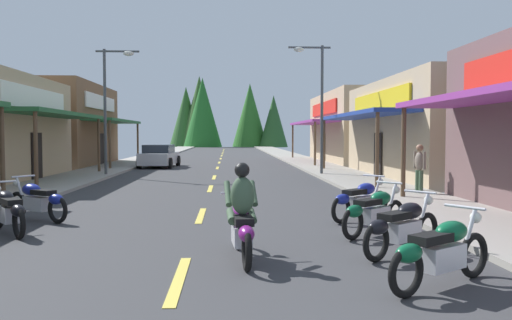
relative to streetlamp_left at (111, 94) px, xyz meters
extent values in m
cube|color=#38383A|center=(4.91, 9.09, -4.02)|extent=(9.64, 99.86, 0.10)
cube|color=#9E9991|center=(-1.31, 9.09, -3.91)|extent=(2.80, 99.86, 0.12)
cube|color=gray|center=(11.13, 9.09, -3.91)|extent=(2.80, 99.86, 0.12)
cube|color=#E0C64C|center=(4.91, -17.84, -3.96)|extent=(0.16, 2.40, 0.01)
cube|color=#E0C64C|center=(4.91, -12.23, -3.96)|extent=(0.16, 2.40, 0.01)
cube|color=#E0C64C|center=(4.91, -5.87, -3.96)|extent=(0.16, 2.40, 0.01)
cube|color=#E0C64C|center=(4.91, -0.80, -3.96)|extent=(0.16, 2.40, 0.01)
cube|color=#E0C64C|center=(4.91, 6.09, -3.96)|extent=(0.16, 2.40, 0.01)
cube|color=#E0C64C|center=(4.91, 12.07, -3.96)|extent=(0.16, 2.40, 0.01)
cube|color=#E0C64C|center=(4.91, 18.11, -3.96)|extent=(0.16, 2.40, 0.01)
cube|color=#E0C64C|center=(4.91, 23.85, -3.96)|extent=(0.16, 2.40, 0.01)
cube|color=#E0C64C|center=(4.91, 28.99, -3.96)|extent=(0.16, 2.40, 0.01)
cube|color=#E0C64C|center=(4.91, 34.15, -3.96)|extent=(0.16, 2.40, 0.01)
cube|color=#E0C64C|center=(4.91, 39.29, -3.96)|extent=(0.16, 2.40, 0.01)
cube|color=#E0C64C|center=(4.91, 45.81, -3.96)|extent=(0.16, 2.40, 0.01)
cylinder|color=brown|center=(-1.11, -9.36, -2.56)|extent=(0.14, 0.14, 2.82)
cube|color=#236033|center=(-1.81, -2.40, -1.07)|extent=(1.80, 9.02, 0.16)
cylinder|color=brown|center=(-1.11, -6.71, -2.56)|extent=(0.14, 0.14, 2.82)
cylinder|color=brown|center=(-1.11, 1.91, -2.56)|extent=(0.14, 0.14, 2.82)
cube|color=white|center=(-2.65, -2.40, -0.40)|extent=(0.10, 7.02, 0.90)
cube|color=black|center=(-2.67, -2.40, -2.92)|extent=(0.08, 1.10, 2.10)
cube|color=brown|center=(-6.53, 8.80, -1.34)|extent=(7.66, 10.30, 5.24)
cube|color=#236033|center=(-1.81, 8.80, -1.07)|extent=(1.80, 9.27, 0.16)
cylinder|color=brown|center=(-1.11, 4.37, -2.56)|extent=(0.14, 0.14, 2.82)
cylinder|color=brown|center=(-1.11, 13.24, -2.56)|extent=(0.14, 0.14, 2.82)
cube|color=white|center=(-2.65, 8.80, 0.12)|extent=(0.10, 7.21, 0.90)
cube|color=black|center=(-2.67, 8.80, -2.92)|extent=(0.08, 1.10, 2.10)
cube|color=#8C338C|center=(11.63, -13.67, -1.07)|extent=(1.80, 8.65, 0.16)
cylinder|color=brown|center=(10.93, -9.55, -2.56)|extent=(0.14, 0.14, 2.82)
cube|color=tan|center=(15.75, -1.63, -1.71)|extent=(6.45, 11.89, 4.52)
cube|color=navy|center=(11.63, -1.63, -1.07)|extent=(1.80, 10.70, 0.16)
cylinder|color=brown|center=(10.93, -6.78, -2.56)|extent=(0.14, 0.14, 2.82)
cylinder|color=brown|center=(10.93, 3.52, -2.56)|extent=(0.14, 0.14, 2.82)
cube|color=yellow|center=(12.47, -1.63, -0.44)|extent=(0.10, 8.32, 0.90)
cube|color=black|center=(12.49, -1.63, -2.92)|extent=(0.08, 1.10, 2.10)
cube|color=tan|center=(15.61, 12.08, -1.46)|extent=(6.17, 12.79, 5.02)
cube|color=#8C338C|center=(11.63, 12.08, -1.07)|extent=(1.80, 11.51, 0.16)
cylinder|color=brown|center=(10.93, 6.52, -2.56)|extent=(0.14, 0.14, 2.82)
cylinder|color=brown|center=(10.93, 17.64, -2.56)|extent=(0.14, 0.14, 2.82)
cube|color=red|center=(12.47, 12.08, -0.05)|extent=(0.10, 8.96, 0.90)
cube|color=black|center=(12.49, 12.08, -2.92)|extent=(0.08, 1.10, 2.10)
cylinder|color=#474C51|center=(-0.31, 0.00, -0.93)|extent=(0.14, 0.14, 6.08)
cylinder|color=#474C51|center=(0.32, 0.00, 2.02)|extent=(2.05, 0.10, 0.10)
ellipsoid|color=silver|center=(0.84, 0.00, 1.92)|extent=(0.50, 0.30, 0.24)
cylinder|color=#474C51|center=(10.13, -0.12, -0.80)|extent=(0.14, 0.14, 6.32)
cylinder|color=#474C51|center=(9.50, -0.12, 2.26)|extent=(2.05, 0.10, 0.10)
ellipsoid|color=silver|center=(8.98, -0.12, 2.16)|extent=(0.50, 0.30, 0.24)
torus|color=black|center=(9.03, -17.98, -3.65)|extent=(0.59, 0.44, 0.64)
torus|color=black|center=(7.78, -18.80, -3.65)|extent=(0.59, 0.44, 0.64)
cube|color=silver|center=(8.40, -18.39, -3.57)|extent=(0.74, 0.62, 0.32)
ellipsoid|color=#0C5933|center=(8.57, -18.28, -3.25)|extent=(0.64, 0.58, 0.28)
cube|color=black|center=(8.19, -18.53, -3.29)|extent=(0.65, 0.56, 0.12)
ellipsoid|color=#0C5933|center=(7.82, -18.77, -3.42)|extent=(0.50, 0.44, 0.24)
cylinder|color=silver|center=(8.92, -18.05, -3.32)|extent=(0.34, 0.25, 0.71)
cylinder|color=silver|center=(8.82, -18.11, -2.95)|extent=(0.36, 0.52, 0.04)
sphere|color=white|center=(9.05, -17.96, -3.12)|extent=(0.16, 0.16, 0.16)
torus|color=black|center=(9.10, -16.10, -3.65)|extent=(0.57, 0.47, 0.64)
torus|color=black|center=(7.92, -17.03, -3.65)|extent=(0.57, 0.47, 0.64)
cube|color=silver|center=(8.51, -16.57, -3.57)|extent=(0.72, 0.65, 0.32)
ellipsoid|color=black|center=(8.67, -16.44, -3.25)|extent=(0.64, 0.60, 0.28)
cube|color=black|center=(8.31, -16.72, -3.29)|extent=(0.64, 0.59, 0.12)
ellipsoid|color=black|center=(7.96, -17.00, -3.42)|extent=(0.49, 0.46, 0.24)
cylinder|color=silver|center=(9.00, -16.18, -3.32)|extent=(0.33, 0.28, 0.71)
cylinder|color=silver|center=(8.90, -16.26, -2.95)|extent=(0.40, 0.50, 0.04)
sphere|color=white|center=(9.12, -16.08, -3.12)|extent=(0.16, 0.16, 0.16)
torus|color=black|center=(9.09, -14.37, -3.65)|extent=(0.55, 0.49, 0.64)
torus|color=black|center=(7.96, -15.35, -3.65)|extent=(0.55, 0.49, 0.64)
cube|color=silver|center=(8.53, -14.86, -3.57)|extent=(0.71, 0.67, 0.32)
ellipsoid|color=#0C5933|center=(8.68, -14.73, -3.25)|extent=(0.63, 0.61, 0.28)
cube|color=black|center=(8.34, -15.02, -3.29)|extent=(0.64, 0.60, 0.12)
ellipsoid|color=#0C5933|center=(8.00, -15.32, -3.42)|extent=(0.49, 0.47, 0.24)
cylinder|color=silver|center=(9.00, -14.45, -3.32)|extent=(0.32, 0.29, 0.71)
cylinder|color=silver|center=(8.90, -14.53, -2.95)|extent=(0.42, 0.48, 0.04)
sphere|color=white|center=(9.12, -14.35, -3.12)|extent=(0.16, 0.16, 0.16)
torus|color=black|center=(9.29, -12.58, -3.65)|extent=(0.56, 0.48, 0.64)
torus|color=black|center=(8.13, -13.53, -3.65)|extent=(0.56, 0.48, 0.64)
cube|color=silver|center=(8.71, -13.06, -3.57)|extent=(0.72, 0.66, 0.32)
ellipsoid|color=navy|center=(8.87, -12.93, -3.25)|extent=(0.64, 0.60, 0.28)
cube|color=black|center=(8.52, -13.22, -3.29)|extent=(0.64, 0.60, 0.12)
ellipsoid|color=navy|center=(8.17, -13.50, -3.42)|extent=(0.49, 0.46, 0.24)
cylinder|color=silver|center=(9.19, -12.67, -3.32)|extent=(0.33, 0.28, 0.71)
cylinder|color=silver|center=(9.10, -12.74, -2.95)|extent=(0.41, 0.49, 0.04)
sphere|color=white|center=(9.32, -12.57, -3.12)|extent=(0.16, 0.16, 0.16)
torus|color=black|center=(1.58, -14.93, -3.65)|extent=(0.47, 0.57, 0.64)
cube|color=silver|center=(1.13, -14.33, -3.57)|extent=(0.65, 0.73, 0.32)
ellipsoid|color=black|center=(1.00, -14.17, -3.25)|extent=(0.59, 0.64, 0.28)
cube|color=black|center=(1.28, -14.53, -3.29)|extent=(0.59, 0.65, 0.12)
ellipsoid|color=black|center=(1.55, -14.89, -3.42)|extent=(0.46, 0.50, 0.24)
cylinder|color=silver|center=(0.82, -13.94, -2.95)|extent=(0.50, 0.40, 0.04)
torus|color=black|center=(0.51, -12.33, -3.65)|extent=(0.58, 0.45, 0.64)
torus|color=black|center=(1.74, -13.20, -3.65)|extent=(0.58, 0.45, 0.64)
cube|color=silver|center=(1.13, -12.77, -3.57)|extent=(0.73, 0.63, 0.32)
ellipsoid|color=navy|center=(0.96, -12.65, -3.25)|extent=(0.64, 0.58, 0.28)
cube|color=black|center=(1.33, -12.91, -3.29)|extent=(0.65, 0.57, 0.12)
ellipsoid|color=navy|center=(1.70, -13.17, -3.42)|extent=(0.50, 0.45, 0.24)
cylinder|color=silver|center=(0.62, -12.41, -3.32)|extent=(0.34, 0.26, 0.71)
cylinder|color=silver|center=(0.72, -12.48, -2.95)|extent=(0.38, 0.51, 0.04)
sphere|color=white|center=(0.49, -12.32, -3.12)|extent=(0.16, 0.16, 0.16)
torus|color=black|center=(5.75, -15.98, -3.65)|extent=(0.15, 0.65, 0.64)
torus|color=black|center=(5.87, -17.47, -3.65)|extent=(0.15, 0.65, 0.64)
cube|color=silver|center=(5.81, -16.73, -3.57)|extent=(0.33, 0.72, 0.32)
ellipsoid|color=#721972|center=(5.79, -16.53, -3.25)|extent=(0.36, 0.58, 0.28)
cube|color=black|center=(5.83, -16.98, -3.29)|extent=(0.33, 0.62, 0.12)
ellipsoid|color=#721972|center=(5.86, -17.42, -3.42)|extent=(0.27, 0.46, 0.24)
cylinder|color=silver|center=(5.76, -16.11, -3.32)|extent=(0.09, 0.37, 0.71)
cylinder|color=silver|center=(5.77, -16.23, -2.95)|extent=(0.60, 0.09, 0.04)
sphere|color=white|center=(5.75, -15.95, -3.12)|extent=(0.16, 0.16, 0.16)
ellipsoid|color=#3F593F|center=(5.82, -16.88, -2.92)|extent=(0.41, 0.41, 0.64)
sphere|color=black|center=(5.82, -16.83, -2.52)|extent=(0.24, 0.24, 0.24)
cylinder|color=#3F593F|center=(5.65, -16.72, -3.27)|extent=(0.17, 0.43, 0.24)
cylinder|color=#3F593F|center=(5.59, -16.59, -2.92)|extent=(0.14, 0.51, 0.40)
cylinder|color=#3F593F|center=(5.97, -16.69, -3.27)|extent=(0.17, 0.43, 0.24)
cylinder|color=#3F593F|center=(6.00, -16.56, -2.92)|extent=(0.14, 0.51, 0.40)
cylinder|color=#3F593F|center=(11.81, -8.72, -3.54)|extent=(0.14, 0.14, 0.85)
cylinder|color=#3F593F|center=(11.75, -8.55, -3.54)|extent=(0.14, 0.14, 0.85)
ellipsoid|color=#726659|center=(11.78, -8.63, -2.81)|extent=(0.36, 0.42, 0.60)
cylinder|color=#726659|center=(11.85, -8.86, -2.78)|extent=(0.09, 0.09, 0.57)
cylinder|color=#726659|center=(11.71, -8.40, -2.78)|extent=(0.09, 0.09, 0.57)
sphere|color=#8C664C|center=(11.78, -8.63, -2.38)|extent=(0.23, 0.23, 0.23)
cube|color=silver|center=(1.29, 7.11, -3.42)|extent=(2.09, 4.41, 0.70)
cube|color=#262D38|center=(1.28, 6.96, -2.87)|extent=(1.74, 2.30, 0.60)
cylinder|color=black|center=(0.47, 8.62, -3.64)|extent=(0.26, 0.67, 0.66)
cylinder|color=black|center=(2.31, 8.49, -3.64)|extent=(0.26, 0.67, 0.66)
cylinder|color=black|center=(0.28, 5.72, -3.64)|extent=(0.26, 0.67, 0.66)
cylinder|color=black|center=(2.11, 5.60, -3.64)|extent=(0.26, 0.67, 0.66)
cone|color=#255023|center=(12.94, 59.13, 0.28)|extent=(4.76, 4.76, 8.50)
cone|color=#2A5723|center=(-1.75, 63.96, 1.16)|extent=(5.74, 5.74, 10.25)
cone|color=#315523|center=(0.58, 63.11, 2.05)|extent=(6.74, 6.74, 12.03)
cone|color=#206423|center=(1.24, 60.94, 1.78)|extent=(6.44, 6.44, 11.50)
cone|color=#296523|center=(9.15, 61.48, 1.36)|extent=(5.96, 5.96, 10.65)
camera|label=1|loc=(5.61, -24.89, -1.96)|focal=35.93mm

